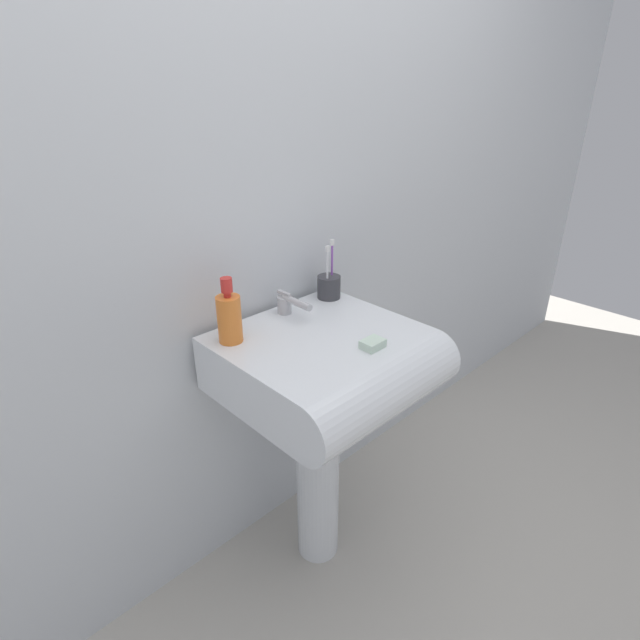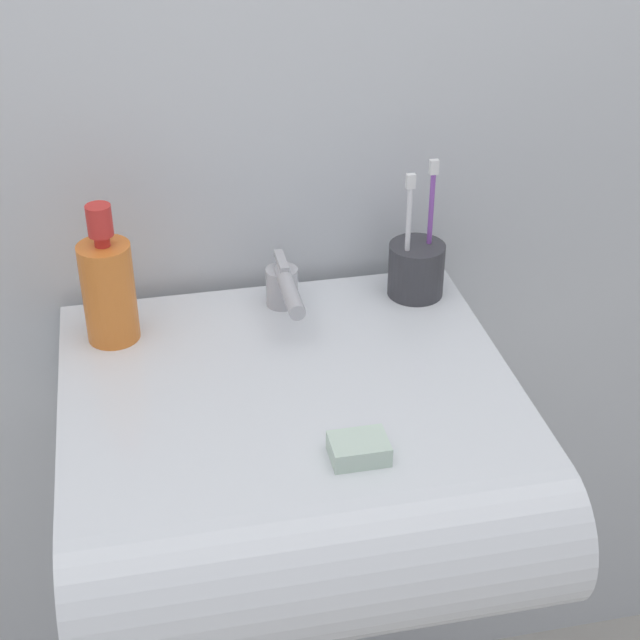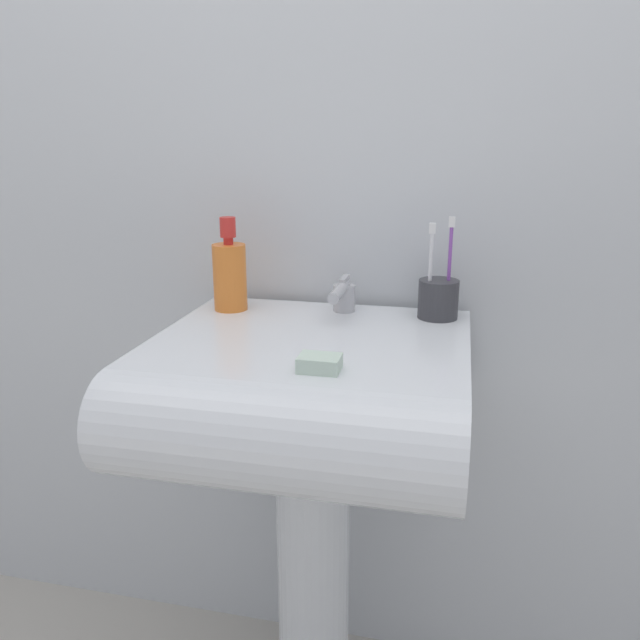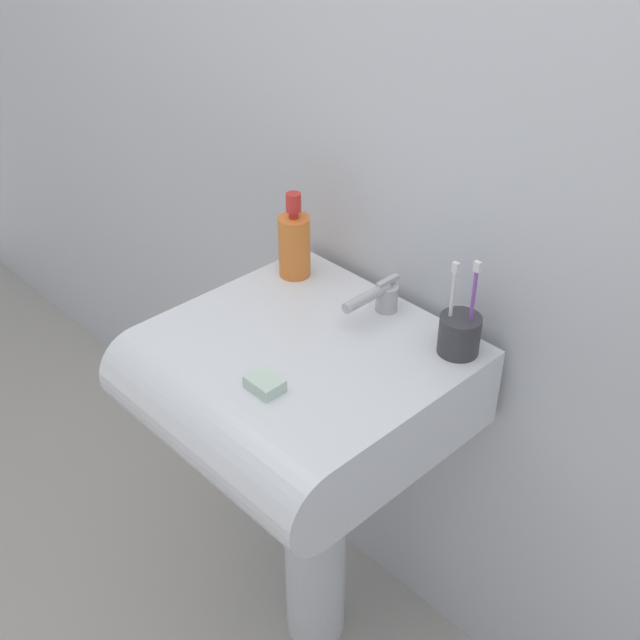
% 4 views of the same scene
% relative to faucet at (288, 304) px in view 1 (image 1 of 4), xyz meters
% --- Properties ---
extents(ground_plane, '(6.00, 6.00, 0.00)m').
position_rel_faucet_xyz_m(ground_plane, '(-0.03, -0.16, -0.93)').
color(ground_plane, '#ADA89E').
rests_on(ground_plane, ground).
extents(wall_back, '(5.00, 0.05, 2.40)m').
position_rel_faucet_xyz_m(wall_back, '(-0.03, 0.12, 0.27)').
color(wall_back, silver).
rests_on(wall_back, ground).
extents(sink_pedestal, '(0.15, 0.15, 0.72)m').
position_rel_faucet_xyz_m(sink_pedestal, '(-0.03, -0.16, -0.57)').
color(sink_pedestal, white).
rests_on(sink_pedestal, ground).
extents(sink_basin, '(0.56, 0.55, 0.17)m').
position_rel_faucet_xyz_m(sink_basin, '(-0.03, -0.22, -0.12)').
color(sink_basin, white).
rests_on(sink_basin, sink_pedestal).
extents(faucet, '(0.04, 0.15, 0.07)m').
position_rel_faucet_xyz_m(faucet, '(0.00, 0.00, 0.00)').
color(faucet, '#B7B7BC').
rests_on(faucet, sink_basin).
extents(toothbrush_cup, '(0.08, 0.08, 0.20)m').
position_rel_faucet_xyz_m(toothbrush_cup, '(0.19, 0.01, 0.00)').
color(toothbrush_cup, '#38383D').
rests_on(toothbrush_cup, sink_basin).
extents(soap_bottle, '(0.07, 0.07, 0.19)m').
position_rel_faucet_xyz_m(soap_bottle, '(-0.23, -0.02, 0.04)').
color(soap_bottle, orange).
rests_on(soap_bottle, sink_basin).
extents(bar_soap, '(0.06, 0.05, 0.02)m').
position_rel_faucet_xyz_m(bar_soap, '(0.03, -0.33, -0.03)').
color(bar_soap, silver).
rests_on(bar_soap, sink_basin).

